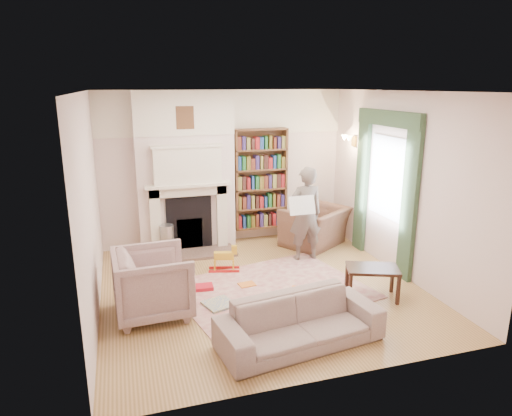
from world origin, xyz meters
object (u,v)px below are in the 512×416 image
object	(u,v)px
paraffin_heater	(167,240)
rocking_horse	(224,259)
bookcase	(260,179)
sofa	(300,322)
armchair_left	(153,283)
armchair_reading	(315,227)
coffee_table	(372,282)
man_reading	(305,214)

from	to	relation	value
paraffin_heater	rocking_horse	distance (m)	1.25
bookcase	rocking_horse	bearing A→B (deg)	-127.10
sofa	armchair_left	bearing A→B (deg)	133.83
armchair_left	rocking_horse	bearing A→B (deg)	-49.72
sofa	armchair_reading	bearing A→B (deg)	55.08
armchair_reading	coffee_table	xyz separation A→B (m)	(-0.12, -2.23, -0.13)
rocking_horse	paraffin_heater	bearing A→B (deg)	143.60
rocking_horse	coffee_table	bearing A→B (deg)	-25.82
rocking_horse	sofa	bearing A→B (deg)	-66.66
sofa	paraffin_heater	size ratio (longest dim) A/B	3.43
paraffin_heater	armchair_reading	bearing A→B (deg)	-5.13
sofa	rocking_horse	size ratio (longest dim) A/B	3.86
armchair_left	man_reading	size ratio (longest dim) A/B	0.60
man_reading	armchair_left	bearing A→B (deg)	24.71
bookcase	paraffin_heater	size ratio (longest dim) A/B	3.36
armchair_reading	sofa	world-z (taller)	armchair_reading
coffee_table	rocking_horse	xyz separation A→B (m)	(-1.76, 1.50, -0.01)
paraffin_heater	rocking_horse	bearing A→B (deg)	-50.98
armchair_left	sofa	bearing A→B (deg)	-131.11
armchair_left	coffee_table	xyz separation A→B (m)	(2.94, -0.38, -0.21)
man_reading	coffee_table	size ratio (longest dim) A/B	2.28
armchair_reading	rocking_horse	size ratio (longest dim) A/B	2.24
coffee_table	bookcase	bearing A→B (deg)	125.52
paraffin_heater	coffee_table	bearing A→B (deg)	-44.09
armchair_left	sofa	distance (m)	1.95
armchair_left	rocking_horse	xyz separation A→B (m)	(1.18, 1.12, -0.22)
paraffin_heater	rocking_horse	size ratio (longest dim) A/B	1.13
armchair_left	man_reading	world-z (taller)	man_reading
bookcase	armchair_reading	size ratio (longest dim) A/B	1.69
armchair_reading	bookcase	bearing A→B (deg)	-69.17
armchair_left	paraffin_heater	world-z (taller)	armchair_left
bookcase	rocking_horse	distance (m)	1.96
sofa	coffee_table	distance (m)	1.63
bookcase	rocking_horse	size ratio (longest dim) A/B	3.79
armchair_left	coffee_table	distance (m)	2.98
sofa	coffee_table	size ratio (longest dim) A/B	2.69
armchair_left	rocking_horse	distance (m)	1.64
armchair_reading	armchair_left	distance (m)	3.58
coffee_table	armchair_reading	bearing A→B (deg)	108.01
man_reading	paraffin_heater	size ratio (longest dim) A/B	2.91
man_reading	coffee_table	xyz separation A→B (m)	(0.33, -1.63, -0.57)
coffee_table	rocking_horse	distance (m)	2.32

